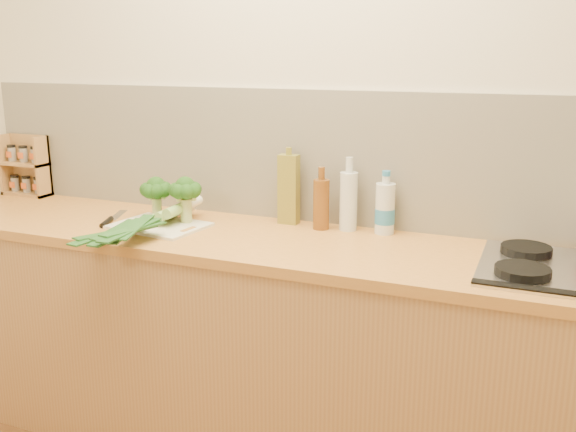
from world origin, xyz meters
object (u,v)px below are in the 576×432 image
Objects in this scene: chefs_knife at (109,220)px; gas_hob at (574,269)px; spice_rack at (27,169)px; chopping_board at (160,226)px.

gas_hob is at bearing -18.20° from chefs_knife.
gas_hob is 2.48m from spice_rack.
chopping_board is at bearing -15.49° from chefs_knife.
chopping_board is 1.24× the size of chefs_knife.
chefs_knife is (-1.77, -0.04, -0.01)m from gas_hob.
spice_rack reaches higher than chefs_knife.
chefs_knife reaches higher than chopping_board.
chefs_knife is 0.77m from spice_rack.
chopping_board is 0.23m from chefs_knife.
chefs_knife is (-0.23, -0.02, 0.00)m from chopping_board.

